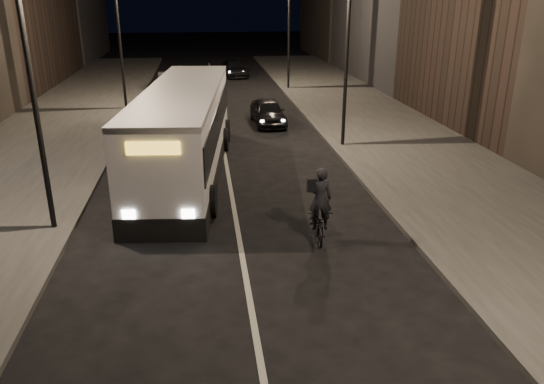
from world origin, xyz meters
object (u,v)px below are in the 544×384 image
object	(u,v)px
streetlight_left_far	(122,20)
city_bus	(184,128)
streetlight_left_near	(37,53)
car_far	(235,68)
streetlight_right_far	(285,15)
car_mid	(167,80)
cyclist_on_bicycle	(318,215)
streetlight_right_mid	(342,30)
car_near	(268,112)

from	to	relation	value
streetlight_left_far	city_bus	world-z (taller)	streetlight_left_far
streetlight_left_near	car_far	xyz separation A→B (m)	(7.39, 31.36, -4.68)
streetlight_right_far	streetlight_left_near	bearing A→B (deg)	-113.96
streetlight_right_far	car_mid	world-z (taller)	streetlight_right_far
streetlight_left_far	cyclist_on_bicycle	distance (m)	21.50
streetlight_right_mid	streetlight_left_near	size ratio (longest dim) A/B	1.00
streetlight_right_far	car_mid	xyz separation A→B (m)	(-8.79, 2.03, -4.73)
streetlight_right_far	city_bus	xyz separation A→B (m)	(-6.98, -18.84, -3.48)
city_bus	car_near	distance (m)	9.16
streetlight_left_near	car_far	size ratio (longest dim) A/B	1.73
city_bus	car_mid	size ratio (longest dim) A/B	3.37
streetlight_right_mid	car_far	xyz separation A→B (m)	(-3.27, 23.36, -4.68)
streetlight_right_far	city_bus	bearing A→B (deg)	-110.33
streetlight_right_far	streetlight_left_far	distance (m)	12.24
city_bus	car_mid	bearing A→B (deg)	100.91
streetlight_right_far	car_mid	size ratio (longest dim) A/B	2.10
cyclist_on_bicycle	car_far	world-z (taller)	cyclist_on_bicycle
streetlight_right_mid	car_far	distance (m)	24.05
streetlight_right_mid	streetlight_right_far	world-z (taller)	same
city_bus	streetlight_right_far	bearing A→B (deg)	75.63
car_mid	streetlight_right_mid	bearing A→B (deg)	112.82
streetlight_left_near	car_near	xyz separation A→B (m)	(8.02, 13.15, -4.66)
streetlight_right_mid	streetlight_left_far	world-z (taller)	same
streetlight_right_far	streetlight_left_far	bearing A→B (deg)	-150.64
streetlight_right_mid	car_mid	xyz separation A→B (m)	(-8.79, 18.03, -4.73)
streetlight_left_near	streetlight_left_far	bearing A→B (deg)	90.00
streetlight_left_far	cyclist_on_bicycle	bearing A→B (deg)	-68.58
streetlight_left_near	car_near	bearing A→B (deg)	58.62
streetlight_right_mid	car_near	distance (m)	7.43
cyclist_on_bicycle	car_near	xyz separation A→B (m)	(0.35, 14.70, -0.06)
streetlight_right_far	car_near	bearing A→B (deg)	-103.71
car_near	cyclist_on_bicycle	bearing A→B (deg)	-93.97
streetlight_left_far	streetlight_left_near	bearing A→B (deg)	-90.00
streetlight_right_mid	car_mid	size ratio (longest dim) A/B	2.10
streetlight_left_far	car_far	distance (m)	15.97
streetlight_right_mid	cyclist_on_bicycle	distance (m)	11.02
streetlight_right_mid	city_bus	bearing A→B (deg)	-157.85
city_bus	car_far	bearing A→B (deg)	87.90
streetlight_left_near	cyclist_on_bicycle	distance (m)	9.08
streetlight_right_mid	streetlight_right_far	bearing A→B (deg)	90.00
streetlight_left_far	car_mid	xyz separation A→B (m)	(1.88, 8.03, -4.73)
streetlight_left_far	cyclist_on_bicycle	world-z (taller)	streetlight_left_far
cyclist_on_bicycle	car_mid	world-z (taller)	cyclist_on_bicycle
streetlight_right_far	city_bus	size ratio (longest dim) A/B	0.62
car_near	streetlight_right_far	bearing A→B (deg)	73.67
cyclist_on_bicycle	city_bus	bearing A→B (deg)	125.08
streetlight_right_mid	city_bus	distance (m)	8.30
streetlight_right_mid	cyclist_on_bicycle	bearing A→B (deg)	-107.39
streetlight_right_far	car_mid	distance (m)	10.18
streetlight_right_far	car_far	world-z (taller)	streetlight_right_far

